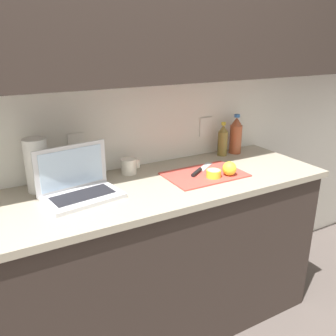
% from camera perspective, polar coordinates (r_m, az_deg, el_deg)
% --- Properties ---
extents(ground_plane, '(12.00, 12.00, 0.00)m').
position_cam_1_polar(ground_plane, '(2.31, -4.50, -24.75)').
color(ground_plane, '#564C47').
rests_on(ground_plane, ground).
extents(wall_back, '(5.20, 0.38, 2.60)m').
position_cam_1_polar(wall_back, '(1.87, -9.04, 17.65)').
color(wall_back, white).
rests_on(wall_back, ground_plane).
extents(counter_unit, '(2.13, 0.62, 0.92)m').
position_cam_1_polar(counter_unit, '(2.01, -5.45, -15.21)').
color(counter_unit, '#332823').
rests_on(counter_unit, ground_plane).
extents(laptop, '(0.38, 0.27, 0.24)m').
position_cam_1_polar(laptop, '(1.73, -14.18, -2.68)').
color(laptop, silver).
rests_on(laptop, counter_unit).
extents(cutting_board, '(0.43, 0.28, 0.01)m').
position_cam_1_polar(cutting_board, '(1.96, 5.89, -1.04)').
color(cutting_board, '#D1473D').
rests_on(cutting_board, counter_unit).
extents(knife, '(0.23, 0.17, 0.02)m').
position_cam_1_polar(knife, '(1.98, 4.96, -0.45)').
color(knife, silver).
rests_on(knife, cutting_board).
extents(lemon_half_cut, '(0.08, 0.08, 0.04)m').
position_cam_1_polar(lemon_half_cut, '(1.91, 7.32, -0.88)').
color(lemon_half_cut, yellow).
rests_on(lemon_half_cut, cutting_board).
extents(lemon_whole_beside, '(0.08, 0.08, 0.08)m').
position_cam_1_polar(lemon_whole_beside, '(1.95, 9.83, -0.08)').
color(lemon_whole_beside, yellow).
rests_on(lemon_whole_beside, cutting_board).
extents(bottle_green_soda, '(0.06, 0.06, 0.22)m').
position_cam_1_polar(bottle_green_soda, '(2.30, 8.77, 4.38)').
color(bottle_green_soda, olive).
rests_on(bottle_green_soda, counter_unit).
extents(bottle_oil_tall, '(0.08, 0.08, 0.26)m').
position_cam_1_polar(bottle_oil_tall, '(2.36, 10.82, 5.13)').
color(bottle_oil_tall, '#A34C2D').
rests_on(bottle_oil_tall, counter_unit).
extents(measuring_cup, '(0.11, 0.09, 0.09)m').
position_cam_1_polar(measuring_cup, '(1.98, -6.27, 0.31)').
color(measuring_cup, silver).
rests_on(measuring_cup, counter_unit).
extents(paper_towel_roll, '(0.11, 0.11, 0.26)m').
position_cam_1_polar(paper_towel_roll, '(1.83, -20.26, 0.43)').
color(paper_towel_roll, white).
rests_on(paper_towel_roll, counter_unit).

